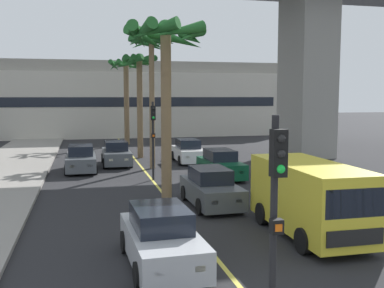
{
  "coord_description": "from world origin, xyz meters",
  "views": [
    {
      "loc": [
        -3.5,
        -0.74,
        4.51
      ],
      "look_at": [
        0.0,
        14.0,
        2.9
      ],
      "focal_mm": 42.73,
      "sensor_mm": 36.0,
      "label": 1
    }
  ],
  "objects_px": {
    "traffic_light_median_far": "(153,130)",
    "palm_tree_near_median": "(126,79)",
    "car_queue_front": "(116,154)",
    "delivery_van": "(309,197)",
    "palm_tree_far_median": "(139,75)",
    "palm_tree_mid_median": "(152,54)",
    "car_queue_fifth": "(211,188)",
    "palm_tree_farthest_median": "(165,55)",
    "car_queue_sixth": "(161,239)",
    "car_queue_fourth": "(81,159)",
    "car_queue_third": "(188,152)",
    "car_queue_second": "(221,165)",
    "traffic_light_median_near": "(276,207)"
  },
  "relations": [
    {
      "from": "traffic_light_median_far",
      "to": "palm_tree_near_median",
      "type": "relative_size",
      "value": 0.53
    },
    {
      "from": "car_queue_front",
      "to": "palm_tree_near_median",
      "type": "distance_m",
      "value": 13.9
    },
    {
      "from": "delivery_van",
      "to": "palm_tree_far_median",
      "type": "height_order",
      "value": "palm_tree_far_median"
    },
    {
      "from": "palm_tree_mid_median",
      "to": "car_queue_fifth",
      "type": "bearing_deg",
      "value": -84.98
    },
    {
      "from": "car_queue_fifth",
      "to": "palm_tree_far_median",
      "type": "relative_size",
      "value": 0.55
    },
    {
      "from": "palm_tree_far_median",
      "to": "palm_tree_farthest_median",
      "type": "height_order",
      "value": "palm_tree_far_median"
    },
    {
      "from": "car_queue_front",
      "to": "palm_tree_mid_median",
      "type": "height_order",
      "value": "palm_tree_mid_median"
    },
    {
      "from": "traffic_light_median_far",
      "to": "car_queue_front",
      "type": "bearing_deg",
      "value": 104.73
    },
    {
      "from": "car_queue_sixth",
      "to": "palm_tree_farthest_median",
      "type": "bearing_deg",
      "value": 78.47
    },
    {
      "from": "car_queue_sixth",
      "to": "car_queue_front",
      "type": "bearing_deg",
      "value": 89.73
    },
    {
      "from": "car_queue_fourth",
      "to": "car_queue_third",
      "type": "bearing_deg",
      "value": 17.42
    },
    {
      "from": "car_queue_fourth",
      "to": "car_queue_second",
      "type": "bearing_deg",
      "value": -28.46
    },
    {
      "from": "car_queue_sixth",
      "to": "palm_tree_mid_median",
      "type": "relative_size",
      "value": 0.5
    },
    {
      "from": "car_queue_second",
      "to": "palm_tree_farthest_median",
      "type": "bearing_deg",
      "value": -121.0
    },
    {
      "from": "car_queue_second",
      "to": "car_queue_third",
      "type": "bearing_deg",
      "value": 93.48
    },
    {
      "from": "car_queue_fourth",
      "to": "traffic_light_median_far",
      "type": "relative_size",
      "value": 0.98
    },
    {
      "from": "palm_tree_far_median",
      "to": "car_queue_third",
      "type": "bearing_deg",
      "value": -45.9
    },
    {
      "from": "car_queue_second",
      "to": "car_queue_sixth",
      "type": "height_order",
      "value": "same"
    },
    {
      "from": "delivery_van",
      "to": "car_queue_fourth",
      "type": "bearing_deg",
      "value": 116.12
    },
    {
      "from": "car_queue_fourth",
      "to": "palm_tree_mid_median",
      "type": "bearing_deg",
      "value": 1.56
    },
    {
      "from": "car_queue_front",
      "to": "car_queue_fourth",
      "type": "relative_size",
      "value": 1.0
    },
    {
      "from": "car_queue_sixth",
      "to": "palm_tree_near_median",
      "type": "relative_size",
      "value": 0.53
    },
    {
      "from": "palm_tree_mid_median",
      "to": "palm_tree_far_median",
      "type": "height_order",
      "value": "palm_tree_mid_median"
    },
    {
      "from": "delivery_van",
      "to": "palm_tree_mid_median",
      "type": "relative_size",
      "value": 0.63
    },
    {
      "from": "car_queue_fifth",
      "to": "traffic_light_median_near",
      "type": "xyz_separation_m",
      "value": [
        -2.02,
        -11.01,
        1.99
      ]
    },
    {
      "from": "palm_tree_mid_median",
      "to": "car_queue_third",
      "type": "bearing_deg",
      "value": 37.35
    },
    {
      "from": "palm_tree_near_median",
      "to": "palm_tree_far_median",
      "type": "relative_size",
      "value": 1.05
    },
    {
      "from": "palm_tree_near_median",
      "to": "palm_tree_farthest_median",
      "type": "relative_size",
      "value": 1.09
    },
    {
      "from": "car_queue_front",
      "to": "car_queue_fifth",
      "type": "bearing_deg",
      "value": -76.12
    },
    {
      "from": "car_queue_second",
      "to": "palm_tree_far_median",
      "type": "distance_m",
      "value": 11.18
    },
    {
      "from": "traffic_light_median_near",
      "to": "palm_tree_mid_median",
      "type": "bearing_deg",
      "value": 86.98
    },
    {
      "from": "car_queue_front",
      "to": "car_queue_second",
      "type": "xyz_separation_m",
      "value": [
        5.24,
        -6.1,
        0.0
      ]
    },
    {
      "from": "car_queue_second",
      "to": "car_queue_fifth",
      "type": "relative_size",
      "value": 1.0
    },
    {
      "from": "car_queue_second",
      "to": "car_queue_sixth",
      "type": "relative_size",
      "value": 0.99
    },
    {
      "from": "car_queue_fifth",
      "to": "delivery_van",
      "type": "bearing_deg",
      "value": -66.87
    },
    {
      "from": "car_queue_second",
      "to": "palm_tree_farthest_median",
      "type": "distance_m",
      "value": 9.91
    },
    {
      "from": "car_queue_fifth",
      "to": "palm_tree_far_median",
      "type": "distance_m",
      "value": 16.23
    },
    {
      "from": "car_queue_third",
      "to": "palm_tree_far_median",
      "type": "distance_m",
      "value": 6.73
    },
    {
      "from": "traffic_light_median_near",
      "to": "palm_tree_far_median",
      "type": "relative_size",
      "value": 0.56
    },
    {
      "from": "car_queue_second",
      "to": "palm_tree_mid_median",
      "type": "bearing_deg",
      "value": 127.0
    },
    {
      "from": "car_queue_fourth",
      "to": "traffic_light_median_near",
      "type": "distance_m",
      "value": 21.41
    },
    {
      "from": "traffic_light_median_near",
      "to": "palm_tree_near_median",
      "type": "relative_size",
      "value": 0.53
    },
    {
      "from": "car_queue_third",
      "to": "palm_tree_near_median",
      "type": "distance_m",
      "value": 13.93
    },
    {
      "from": "car_queue_fourth",
      "to": "palm_tree_near_median",
      "type": "xyz_separation_m",
      "value": [
        4.11,
        14.74,
        5.34
      ]
    },
    {
      "from": "car_queue_sixth",
      "to": "palm_tree_farthest_median",
      "type": "height_order",
      "value": "palm_tree_farthest_median"
    },
    {
      "from": "car_queue_fourth",
      "to": "delivery_van",
      "type": "distance_m",
      "value": 16.37
    },
    {
      "from": "palm_tree_far_median",
      "to": "car_queue_second",
      "type": "bearing_deg",
      "value": -70.4
    },
    {
      "from": "traffic_light_median_far",
      "to": "palm_tree_near_median",
      "type": "distance_m",
      "value": 18.9
    },
    {
      "from": "traffic_light_median_near",
      "to": "car_queue_second",
      "type": "bearing_deg",
      "value": 75.94
    },
    {
      "from": "palm_tree_far_median",
      "to": "car_queue_fifth",
      "type": "bearing_deg",
      "value": -86.02
    }
  ]
}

